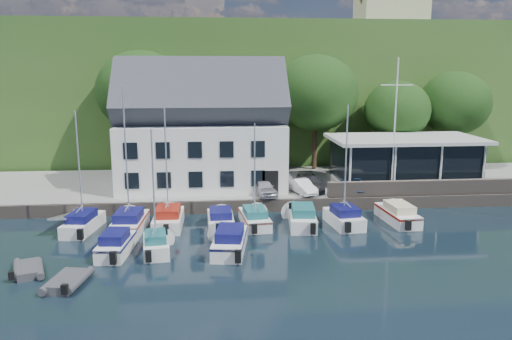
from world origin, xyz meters
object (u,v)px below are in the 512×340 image
object	(u,v)px
car_silver	(263,187)
boat_r1_7	(398,212)
car_blue	(354,184)
dinghy_0	(28,268)
boat_r1_4	(255,169)
harbor_building	(202,136)
boat_r1_3	(221,218)
boat_r1_5	(302,215)
flagpole	(395,126)
boat_r2_0	(116,242)
boat_r1_0	(79,169)
boat_r1_1	(127,165)
boat_r1_6	(346,164)
car_dgrey	(310,182)
club_pavilion	(404,160)
dinghy_1	(67,280)
boat_r1_2	(166,163)
boat_r2_1	(153,185)
boat_r2_2	(230,239)
car_white	(302,186)

from	to	relation	value
car_silver	boat_r1_7	size ratio (longest dim) A/B	0.57
car_blue	dinghy_0	size ratio (longest dim) A/B	1.28
car_silver	boat_r1_4	world-z (taller)	boat_r1_4
harbor_building	boat_r1_3	xyz separation A→B (m)	(1.35, -8.98, -4.66)
boat_r1_5	flagpole	bearing A→B (deg)	39.27
car_silver	boat_r2_0	size ratio (longest dim) A/B	0.69
boat_r2_0	flagpole	bearing A→B (deg)	31.52
boat_r1_0	boat_r1_1	bearing A→B (deg)	2.95
car_silver	boat_r1_4	xyz separation A→B (m)	(-1.11, -4.75, 2.49)
boat_r1_6	dinghy_0	xyz separation A→B (m)	(-19.59, -6.78, -4.22)
flagpole	dinghy_0	world-z (taller)	flagpole
car_dgrey	boat_r1_5	distance (m)	6.93
boat_r1_5	club_pavilion	bearing A→B (deg)	45.37
boat_r1_6	dinghy_1	distance (m)	19.52
car_dgrey	boat_r1_2	size ratio (longest dim) A/B	0.46
boat_r1_0	dinghy_0	xyz separation A→B (m)	(-1.21, -7.27, -4.07)
boat_r1_2	boat_r1_4	size ratio (longest dim) A/B	1.13
car_dgrey	boat_r2_1	xyz separation A→B (m)	(-11.74, -11.17, 2.65)
boat_r2_1	boat_r2_2	bearing A→B (deg)	-7.55
boat_r1_5	boat_r1_6	bearing A→B (deg)	1.90
car_dgrey	boat_r1_1	bearing A→B (deg)	-158.66
boat_r2_0	car_white	bearing A→B (deg)	42.78
car_dgrey	boat_r1_0	xyz separation A→B (m)	(-17.23, -6.38, 2.76)
boat_r1_1	boat_r2_2	distance (m)	8.98
car_blue	boat_r1_7	world-z (taller)	car_blue
car_white	boat_r1_2	distance (m)	11.98
car_white	flagpole	distance (m)	9.05
boat_r1_5	boat_r1_7	bearing A→B (deg)	8.69
car_white	boat_r2_1	distance (m)	15.00
flagpole	boat_r2_2	xyz separation A→B (m)	(-13.94, -10.05, -5.71)
harbor_building	flagpole	size ratio (longest dim) A/B	1.31
boat_r1_0	boat_r2_2	xyz separation A→B (m)	(10.01, -4.79, -3.61)
boat_r1_0	boat_r2_0	bearing A→B (deg)	-47.48
boat_r1_4	boat_r1_5	size ratio (longest dim) A/B	1.27
car_dgrey	boat_r1_7	bearing A→B (deg)	-54.49
car_silver	boat_r1_0	world-z (taller)	boat_r1_0
boat_r1_5	boat_r2_2	bearing A→B (deg)	-133.24
car_blue	flagpole	xyz separation A→B (m)	(3.10, -0.30, 4.88)
car_white	car_dgrey	distance (m)	1.47
harbor_building	boat_r1_3	distance (m)	10.21
car_dgrey	boat_r2_2	bearing A→B (deg)	-127.27
boat_r1_1	boat_r2_1	xyz separation A→B (m)	(2.26, -4.43, -0.40)
boat_r1_2	boat_r2_2	distance (m)	7.67
boat_r2_0	dinghy_1	bearing A→B (deg)	-105.34
boat_r1_0	boat_r1_3	size ratio (longest dim) A/B	1.60
boat_r1_6	dinghy_1	bearing A→B (deg)	-160.35
car_dgrey	boat_r1_0	bearing A→B (deg)	-164.06
dinghy_1	boat_r1_6	bearing A→B (deg)	37.57
boat_r2_0	boat_r1_2	bearing A→B (deg)	67.48
car_dgrey	boat_r1_7	size ratio (longest dim) A/B	0.65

